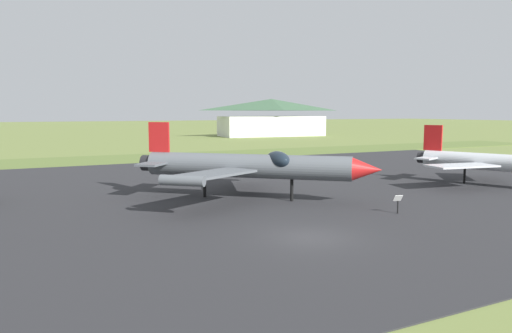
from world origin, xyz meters
TOP-DOWN VIEW (x-y plane):
  - ground_plane at (0.00, 0.00)m, footprint 600.00×600.00m
  - asphalt_apron at (0.00, 13.93)m, footprint 88.17×46.42m
  - grass_verge_strip at (0.00, 43.14)m, footprint 148.17×12.00m
  - jet_fighter_front_left at (1.80, 10.31)m, footprint 14.43×14.00m
  - info_placard_front_left at (7.60, 2.18)m, footprint 0.55×0.39m
  - jet_fighter_rear_center at (22.22, 6.17)m, footprint 11.67×13.95m
  - visitor_building at (44.70, 86.53)m, footprint 27.74×12.43m

SIDE VIEW (x-z plane):
  - ground_plane at x=0.00m, z-range 0.00..0.00m
  - asphalt_apron at x=0.00m, z-range 0.00..0.05m
  - grass_verge_strip at x=0.00m, z-range 0.00..0.06m
  - info_placard_front_left at x=7.60m, z-range 0.14..1.31m
  - jet_fighter_rear_center at x=22.22m, z-range -0.41..4.50m
  - jet_fighter_front_left at x=1.80m, z-range -0.27..5.07m
  - visitor_building at x=44.70m, z-range -0.07..9.21m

